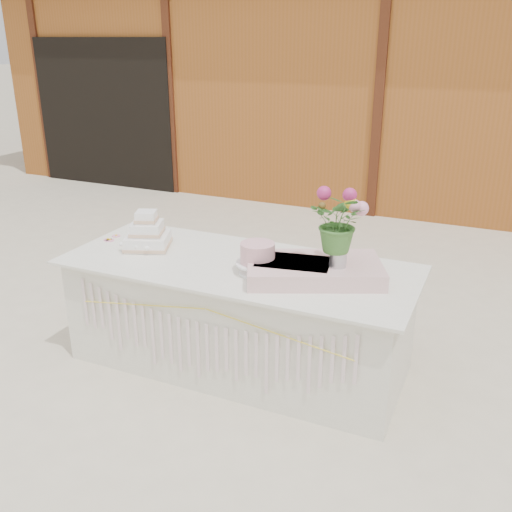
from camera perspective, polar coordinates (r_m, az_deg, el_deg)
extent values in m
plane|color=beige|center=(4.18, -1.71, -10.61)|extent=(80.00, 80.00, 0.00)
cube|color=brown|center=(9.36, 15.01, 16.09)|extent=(12.00, 4.00, 3.00)
cube|color=black|center=(9.27, -14.98, 13.56)|extent=(2.40, 0.08, 2.20)
cube|color=silver|center=(4.00, -1.77, -6.03)|extent=(2.28, 0.88, 0.75)
cube|color=silver|center=(3.84, -1.83, -0.91)|extent=(2.40, 1.00, 0.02)
cube|color=white|center=(4.19, -10.75, 1.49)|extent=(0.38, 0.38, 0.10)
cube|color=#D7AA87|center=(4.20, -10.73, 1.10)|extent=(0.39, 0.39, 0.02)
cube|color=white|center=(4.16, -10.84, 2.73)|extent=(0.27, 0.27, 0.09)
cube|color=#D7AA87|center=(4.16, -10.82, 2.40)|extent=(0.29, 0.29, 0.02)
cube|color=white|center=(4.13, -10.92, 3.87)|extent=(0.18, 0.18, 0.08)
cube|color=#D7AA87|center=(4.14, -10.90, 3.59)|extent=(0.19, 0.19, 0.02)
cylinder|color=white|center=(3.68, 0.15, -1.58)|extent=(0.24, 0.24, 0.02)
cylinder|color=white|center=(3.67, 0.15, -1.15)|extent=(0.07, 0.07, 0.05)
cylinder|color=white|center=(3.66, 0.15, -0.73)|extent=(0.28, 0.28, 0.01)
cylinder|color=#E6A6B0|center=(3.64, 0.16, 0.32)|extent=(0.22, 0.22, 0.13)
cube|color=beige|center=(3.61, 5.84, -1.38)|extent=(0.96, 0.78, 0.11)
cylinder|color=#B8B8BD|center=(3.52, 8.22, 0.06)|extent=(0.11, 0.11, 0.14)
imported|color=#3B6F2C|center=(3.43, 8.45, 4.10)|extent=(0.36, 0.31, 0.37)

